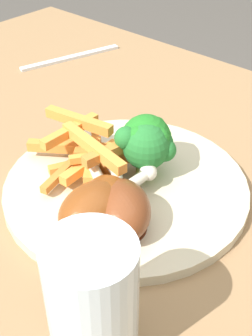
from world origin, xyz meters
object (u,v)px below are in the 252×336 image
dining_table (156,246)px  water_glass (92,301)px  chicken_drumstick_near (121,208)px  chicken_drumstick_extra (109,201)px  dinner_plate (126,186)px  broccoli_floret_front (147,140)px  broccoli_floret_middle (148,146)px  fork (71,57)px  carrot_fries_pile (89,153)px  chicken_drumstick_far (97,208)px

dining_table → water_glass: water_glass is taller
chicken_drumstick_near → chicken_drumstick_extra: bearing=0.0°
dinner_plate → dining_table: bearing=-111.8°
broccoli_floret_front → chicken_drumstick_extra: 0.09m
broccoli_floret_middle → fork: bearing=-29.2°
carrot_fries_pile → broccoli_floret_middle: bearing=-149.9°
chicken_drumstick_near → chicken_drumstick_far: (0.02, 0.02, 0.00)m
broccoli_floret_middle → chicken_drumstick_extra: broccoli_floret_middle is taller
broccoli_floret_front → water_glass: size_ratio=0.62×
broccoli_floret_front → water_glass: water_glass is taller
broccoli_floret_front → carrot_fries_pile: bearing=38.6°
carrot_fries_pile → fork: 0.35m
broccoli_floret_front → carrot_fries_pile: size_ratio=0.47×
fork → broccoli_floret_middle: bearing=76.7°
dinner_plate → water_glass: (-0.11, 0.16, 0.05)m
broccoli_floret_middle → chicken_drumstick_far: broccoli_floret_middle is taller
dinner_plate → water_glass: water_glass is taller
broccoli_floret_front → dining_table: bearing=-148.5°
chicken_drumstick_near → broccoli_floret_middle: bearing=-67.9°
water_glass → chicken_drumstick_extra: bearing=-51.5°
dinner_plate → chicken_drumstick_near: bearing=128.0°
chicken_drumstick_near → fork: (0.36, -0.26, -0.03)m
carrot_fries_pile → chicken_drumstick_near: carrot_fries_pile is taller
water_glass → carrot_fries_pile: bearing=-43.5°
chicken_drumstick_far → chicken_drumstick_extra: size_ratio=1.12×
dinner_plate → chicken_drumstick_near: chicken_drumstick_near is taller
fork → dining_table: bearing=79.3°
dining_table → broccoli_floret_front: 0.17m
dining_table → broccoli_floret_middle: size_ratio=17.44×
broccoli_floret_front → carrot_fries_pile: 0.07m
fork → water_glass: bearing=65.1°
chicken_drumstick_far → fork: (0.34, -0.28, -0.03)m
dinner_plate → chicken_drumstick_far: 0.08m
broccoli_floret_front → chicken_drumstick_near: bearing=114.9°
dining_table → fork: (0.33, -0.17, 0.11)m
carrot_fries_pile → fork: (0.27, -0.22, -0.03)m
dining_table → fork: fork is taller
broccoli_floret_front → water_glass: 0.22m
chicken_drumstick_near → dinner_plate: bearing=-52.0°
fork → water_glass: water_glass is taller
broccoli_floret_front → chicken_drumstick_far: size_ratio=0.52×
chicken_drumstick_near → chicken_drumstick_extra: chicken_drumstick_near is taller
dinner_plate → broccoli_floret_middle: (-0.01, -0.03, 0.05)m
fork → water_glass: 0.57m
broccoli_floret_middle → chicken_drumstick_far: size_ratio=0.51×
dinner_plate → chicken_drumstick_near: (-0.04, 0.05, 0.03)m
broccoli_floret_front → chicken_drumstick_far: 0.11m
carrot_fries_pile → chicken_drumstick_extra: 0.09m
dining_table → broccoli_floret_front: bearing=31.5°
carrot_fries_pile → chicken_drumstick_extra: size_ratio=1.26×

